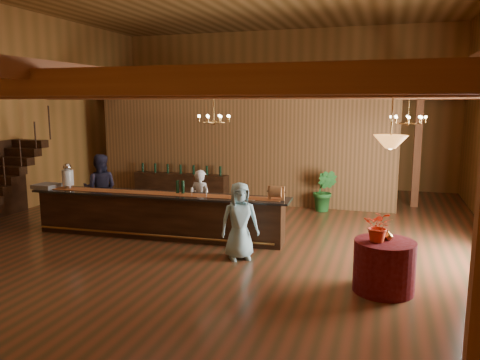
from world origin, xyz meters
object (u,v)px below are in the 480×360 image
(pendant_lamp, at_px, (391,142))
(floor_plant, at_px, (325,191))
(beverage_dispenser, at_px, (68,176))
(staff_second, at_px, (100,189))
(chandelier_right, at_px, (408,119))
(backbar_shelf, at_px, (181,187))
(tasting_bar, at_px, (158,215))
(bartender, at_px, (201,201))
(round_table, at_px, (384,266))
(chandelier_left, at_px, (214,118))
(guest, at_px, (240,221))
(raffle_drum, at_px, (276,192))

(pendant_lamp, distance_m, floor_plant, 5.82)
(beverage_dispenser, height_order, floor_plant, beverage_dispenser)
(pendant_lamp, distance_m, staff_second, 7.40)
(chandelier_right, height_order, floor_plant, chandelier_right)
(backbar_shelf, bearing_deg, staff_second, -103.34)
(staff_second, bearing_deg, tasting_bar, 137.52)
(chandelier_right, bearing_deg, staff_second, -166.36)
(chandelier_right, height_order, bartender, chandelier_right)
(round_table, xyz_separation_m, staff_second, (-6.82, 2.41, 0.45))
(round_table, xyz_separation_m, floor_plant, (-1.63, 5.29, 0.17))
(round_table, relative_size, chandelier_left, 1.20)
(beverage_dispenser, xyz_separation_m, guest, (4.48, -0.80, -0.53))
(bartender, distance_m, guest, 2.12)
(guest, bearing_deg, chandelier_right, 18.34)
(staff_second, bearing_deg, chandelier_left, 171.08)
(backbar_shelf, relative_size, round_table, 3.10)
(round_table, bearing_deg, raffle_drum, 140.73)
(tasting_bar, height_order, floor_plant, floor_plant)
(round_table, relative_size, staff_second, 0.56)
(beverage_dispenser, distance_m, bartender, 3.18)
(floor_plant, bearing_deg, round_table, -72.88)
(round_table, height_order, bartender, bartender)
(pendant_lamp, relative_size, staff_second, 0.52)
(raffle_drum, bearing_deg, pendant_lamp, -39.27)
(guest, bearing_deg, floor_plant, 47.72)
(tasting_bar, xyz_separation_m, bartender, (0.75, 0.68, 0.23))
(beverage_dispenser, height_order, bartender, beverage_dispenser)
(round_table, height_order, guest, guest)
(bartender, bearing_deg, tasting_bar, 55.44)
(bartender, xyz_separation_m, floor_plant, (2.48, 2.91, -0.15))
(chandelier_right, relative_size, floor_plant, 0.69)
(pendant_lamp, bearing_deg, round_table, 0.00)
(beverage_dispenser, bearing_deg, pendant_lamp, -12.74)
(chandelier_left, bearing_deg, staff_second, -166.57)
(beverage_dispenser, distance_m, backbar_shelf, 4.06)
(chandelier_right, distance_m, staff_second, 7.62)
(raffle_drum, distance_m, chandelier_left, 2.68)
(backbar_shelf, bearing_deg, guest, -52.30)
(pendant_lamp, distance_m, bartender, 5.03)
(bartender, bearing_deg, raffle_drum, 176.21)
(floor_plant, bearing_deg, chandelier_right, -29.28)
(floor_plant, bearing_deg, raffle_drum, -98.98)
(beverage_dispenser, bearing_deg, staff_second, 67.41)
(beverage_dispenser, height_order, backbar_shelf, beverage_dispenser)
(chandelier_right, relative_size, staff_second, 0.46)
(raffle_drum, xyz_separation_m, chandelier_right, (2.57, 2.37, 1.44))
(floor_plant, bearing_deg, beverage_dispenser, -146.41)
(backbar_shelf, bearing_deg, bartender, -56.30)
(raffle_drum, bearing_deg, floor_plant, 81.02)
(backbar_shelf, bearing_deg, raffle_drum, -41.80)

